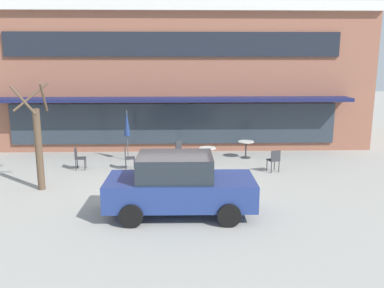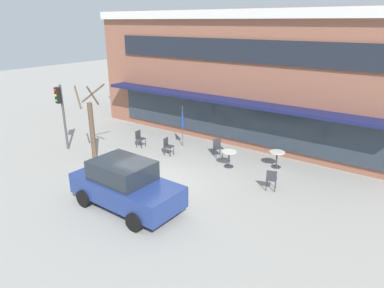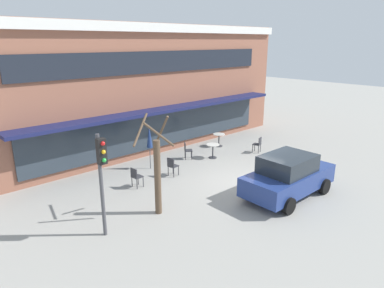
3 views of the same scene
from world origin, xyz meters
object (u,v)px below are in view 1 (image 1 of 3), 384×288
Objects in this scene: patio_umbrella_green_folded at (127,124)px; cafe_chair_0 at (274,159)px; cafe_chair_1 at (128,157)px; parked_sedan at (179,185)px; cafe_table_near_wall at (208,153)px; cafe_chair_3 at (180,149)px; cafe_table_streetside at (246,147)px; cafe_chair_2 at (79,157)px; street_tree at (38,143)px.

cafe_chair_0 is (5.97, -2.03, -1.10)m from patio_umbrella_green_folded.
cafe_chair_1 is 5.25m from parked_sedan.
cafe_table_near_wall is 1.39m from cafe_chair_3.
cafe_table_streetside is 0.85× the size of cafe_chair_2.
parked_sedan reaches higher than cafe_chair_1.
cafe_table_near_wall is 2.19m from cafe_table_streetside.
cafe_chair_3 is at bearing -171.82° from cafe_table_streetside.
cafe_chair_1 is (0.19, -1.47, -1.10)m from patio_umbrella_green_folded.
cafe_table_near_wall is 6.69m from street_tree.
cafe_chair_0 is 5.81m from cafe_chair_1.
parked_sedan is at bearing -90.49° from cafe_chair_3.
cafe_chair_2 is 2.79m from street_tree.
street_tree reaches higher than cafe_table_streetside.
street_tree reaches higher than cafe_table_near_wall.
cafe_table_streetside is 8.84m from street_tree.
cafe_table_near_wall is 2.77m from cafe_chair_0.
street_tree reaches higher than cafe_chair_1.
cafe_table_near_wall is 0.21× the size of street_tree.
cafe_chair_0 is 1.00× the size of cafe_chair_3.
cafe_chair_2 is (-1.97, 0.04, 0.00)m from cafe_chair_1.
parked_sedan reaches higher than cafe_chair_3.
cafe_table_near_wall is 0.85× the size of cafe_chair_2.
cafe_chair_0 and cafe_chair_3 have the same top height.
street_tree is at bearing 153.27° from parked_sedan.
cafe_chair_3 is (2.11, 1.34, 0.00)m from cafe_chair_1.
patio_umbrella_green_folded is at bearing 161.24° from cafe_chair_0.
cafe_table_near_wall is at bearing -36.15° from cafe_chair_3.
cafe_chair_2 is at bearing -174.73° from cafe_table_near_wall.
cafe_chair_1 is (-3.24, -0.52, 0.01)m from cafe_table_near_wall.
cafe_chair_2 is 0.24× the size of street_tree.
cafe_chair_0 is (2.55, -1.07, 0.01)m from cafe_table_near_wall.
cafe_chair_2 is 0.21× the size of parked_sedan.
cafe_chair_3 is (-3.67, 1.89, 0.00)m from cafe_chair_0.
parked_sedan is at bearing -26.73° from street_tree.
cafe_table_streetside is 0.85× the size of cafe_chair_0.
cafe_table_streetside is 2.43m from cafe_chair_0.
cafe_chair_1 is at bearing 113.19° from parked_sedan.
patio_umbrella_green_folded reaches higher than cafe_table_streetside.
street_tree is at bearing -122.42° from patio_umbrella_green_folded.
cafe_chair_3 is 6.16m from parked_sedan.
cafe_chair_3 reaches higher than cafe_table_near_wall.
cafe_chair_2 is 1.00× the size of cafe_chair_3.
cafe_chair_2 is (-7.02, -1.72, 0.01)m from cafe_table_streetside.
cafe_chair_1 is 1.00× the size of cafe_chair_3.
cafe_chair_2 is at bearing 178.95° from cafe_chair_1.
cafe_chair_0 is at bearing -5.47° from cafe_chair_1.
cafe_table_streetside is at bearing 107.87° from cafe_chair_0.
cafe_chair_2 is at bearing 129.77° from parked_sedan.
cafe_chair_0 is 0.21× the size of parked_sedan.
cafe_chair_2 is at bearing 74.35° from street_tree.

